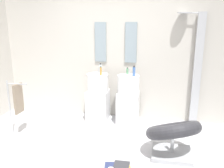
{
  "coord_description": "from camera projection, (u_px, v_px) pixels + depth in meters",
  "views": [
    {
      "loc": [
        0.88,
        -2.87,
        1.87
      ],
      "look_at": [
        0.15,
        0.55,
        0.95
      ],
      "focal_mm": 37.63,
      "sensor_mm": 36.0,
      "label": 1
    }
  ],
  "objects": [
    {
      "name": "rear_partition",
      "position": [
        116.0,
        52.0,
        4.6
      ],
      "size": [
        4.8,
        0.1,
        2.6
      ],
      "primitive_type": "cube",
      "color": "beige",
      "rests_on": "ground_plane"
    },
    {
      "name": "vanity_mirror_right",
      "position": [
        131.0,
        43.0,
        4.42
      ],
      "size": [
        0.22,
        0.03,
        0.75
      ],
      "primitive_type": "cube",
      "color": "#8C9EA8"
    },
    {
      "name": "magazine_charcoal",
      "position": [
        121.0,
        165.0,
        3.13
      ],
      "size": [
        0.21,
        0.19,
        0.03
      ],
      "primitive_type": "cube",
      "rotation": [
        0.0,
        0.0,
        0.03
      ],
      "color": "#38383D",
      "rests_on": "area_rug"
    },
    {
      "name": "soap_bottle_clear",
      "position": [
        101.0,
        69.0,
        4.51
      ],
      "size": [
        0.05,
        0.05,
        0.19
      ],
      "color": "silver",
      "rests_on": "pedestal_sink_left"
    },
    {
      "name": "soap_bottle_blue",
      "position": [
        134.0,
        71.0,
        4.24
      ],
      "size": [
        0.05,
        0.05,
        0.19
      ],
      "color": "#4C72B7",
      "rests_on": "pedestal_sink_right"
    },
    {
      "name": "ground_plane",
      "position": [
        94.0,
        158.0,
        3.37
      ],
      "size": [
        4.8,
        3.6,
        0.04
      ],
      "primitive_type": "cube",
      "color": "silver"
    },
    {
      "name": "magazine_navy",
      "position": [
        115.0,
        166.0,
        3.11
      ],
      "size": [
        0.3,
        0.2,
        0.03
      ],
      "primitive_type": "cube",
      "rotation": [
        0.0,
        0.0,
        0.18
      ],
      "color": "navy",
      "rests_on": "area_rug"
    },
    {
      "name": "vanity_mirror_left",
      "position": [
        101.0,
        42.0,
        4.54
      ],
      "size": [
        0.22,
        0.03,
        0.75
      ],
      "primitive_type": "cube",
      "color": "#8C9EA8"
    },
    {
      "name": "shower_column",
      "position": [
        197.0,
        68.0,
        4.24
      ],
      "size": [
        0.49,
        0.24,
        2.05
      ],
      "color": "#B7BABF",
      "rests_on": "ground_plane"
    },
    {
      "name": "lounge_chair",
      "position": [
        173.0,
        133.0,
        3.32
      ],
      "size": [
        1.08,
        1.08,
        0.65
      ],
      "color": "#B7BABF",
      "rests_on": "ground_plane"
    },
    {
      "name": "pedestal_sink_right",
      "position": [
        128.0,
        99.0,
        4.44
      ],
      "size": [
        0.41,
        0.41,
        1.02
      ],
      "color": "white",
      "rests_on": "ground_plane"
    },
    {
      "name": "towel_rack",
      "position": [
        17.0,
        100.0,
        3.89
      ],
      "size": [
        0.37,
        0.22,
        0.95
      ],
      "color": "#B7BABF",
      "rests_on": "ground_plane"
    },
    {
      "name": "soap_bottle_green",
      "position": [
        127.0,
        71.0,
        4.43
      ],
      "size": [
        0.04,
        0.04,
        0.13
      ],
      "color": "#59996B",
      "rests_on": "pedestal_sink_right"
    },
    {
      "name": "soap_bottle_amber",
      "position": [
        101.0,
        71.0,
        4.32
      ],
      "size": [
        0.04,
        0.04,
        0.17
      ],
      "color": "#C68C38",
      "rests_on": "pedestal_sink_left"
    },
    {
      "name": "pedestal_sink_left",
      "position": [
        98.0,
        97.0,
        4.56
      ],
      "size": [
        0.41,
        0.41,
        1.02
      ],
      "color": "white",
      "rests_on": "ground_plane"
    }
  ]
}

